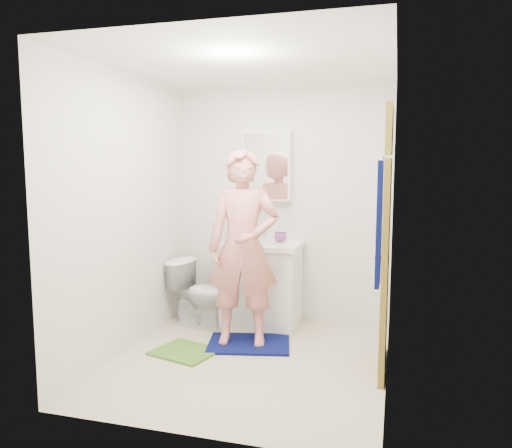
% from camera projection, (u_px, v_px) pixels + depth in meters
% --- Properties ---
extents(floor, '(2.20, 2.40, 0.02)m').
position_uv_depth(floor, '(250.00, 362.00, 4.15)').
color(floor, beige).
rests_on(floor, ground).
extents(ceiling, '(2.20, 2.40, 0.02)m').
position_uv_depth(ceiling, '(249.00, 62.00, 3.85)').
color(ceiling, white).
rests_on(ceiling, ground).
extents(wall_back, '(2.20, 0.02, 2.40)m').
position_uv_depth(wall_back, '(283.00, 205.00, 5.15)').
color(wall_back, silver).
rests_on(wall_back, ground).
extents(wall_front, '(2.20, 0.02, 2.40)m').
position_uv_depth(wall_front, '(189.00, 239.00, 2.84)').
color(wall_front, silver).
rests_on(wall_front, ground).
extents(wall_left, '(0.02, 2.40, 2.40)m').
position_uv_depth(wall_left, '(126.00, 214.00, 4.30)').
color(wall_left, silver).
rests_on(wall_left, ground).
extents(wall_right, '(0.02, 2.40, 2.40)m').
position_uv_depth(wall_right, '(393.00, 222.00, 3.70)').
color(wall_right, silver).
rests_on(wall_right, ground).
extents(vanity_cabinet, '(0.75, 0.55, 0.80)m').
position_uv_depth(vanity_cabinet, '(261.00, 286.00, 5.01)').
color(vanity_cabinet, white).
rests_on(vanity_cabinet, floor).
extents(countertop, '(0.79, 0.59, 0.05)m').
position_uv_depth(countertop, '(261.00, 245.00, 4.96)').
color(countertop, white).
rests_on(countertop, vanity_cabinet).
extents(sink_basin, '(0.40, 0.40, 0.03)m').
position_uv_depth(sink_basin, '(261.00, 243.00, 4.96)').
color(sink_basin, white).
rests_on(sink_basin, countertop).
extents(faucet, '(0.03, 0.03, 0.12)m').
position_uv_depth(faucet, '(266.00, 234.00, 5.12)').
color(faucet, silver).
rests_on(faucet, countertop).
extents(medicine_cabinet, '(0.50, 0.12, 0.70)m').
position_uv_depth(medicine_cabinet, '(267.00, 166.00, 5.08)').
color(medicine_cabinet, white).
rests_on(medicine_cabinet, wall_back).
extents(mirror_panel, '(0.46, 0.01, 0.66)m').
position_uv_depth(mirror_panel, '(265.00, 166.00, 5.02)').
color(mirror_panel, white).
rests_on(mirror_panel, wall_back).
extents(door, '(0.05, 0.80, 2.05)m').
position_uv_depth(door, '(386.00, 242.00, 3.88)').
color(door, olive).
rests_on(door, ground).
extents(door_knob, '(0.07, 0.07, 0.07)m').
position_uv_depth(door_knob, '(379.00, 258.00, 3.59)').
color(door_knob, gold).
rests_on(door_knob, door).
extents(towel, '(0.03, 0.24, 0.80)m').
position_uv_depth(towel, '(379.00, 224.00, 3.17)').
color(towel, '#080F50').
rests_on(towel, wall_right).
extents(towel_hook, '(0.06, 0.02, 0.02)m').
position_uv_depth(towel_hook, '(388.00, 157.00, 3.11)').
color(towel_hook, silver).
rests_on(towel_hook, wall_right).
extents(toilet, '(0.71, 0.50, 0.66)m').
position_uv_depth(toilet, '(202.00, 293.00, 5.02)').
color(toilet, white).
rests_on(toilet, floor).
extents(bath_mat, '(0.82, 0.66, 0.02)m').
position_uv_depth(bath_mat, '(249.00, 344.00, 4.50)').
color(bath_mat, '#080F50').
rests_on(bath_mat, floor).
extents(green_rug, '(0.61, 0.55, 0.02)m').
position_uv_depth(green_rug, '(185.00, 352.00, 4.31)').
color(green_rug, '#52822B').
rests_on(green_rug, floor).
extents(soap_dispenser, '(0.11, 0.11, 0.21)m').
position_uv_depth(soap_dispenser, '(234.00, 232.00, 4.93)').
color(soap_dispenser, '#C3745B').
rests_on(soap_dispenser, countertop).
extents(toothbrush_cup, '(0.15, 0.15, 0.10)m').
position_uv_depth(toothbrush_cup, '(281.00, 237.00, 4.96)').
color(toothbrush_cup, '#843F8C').
rests_on(toothbrush_cup, countertop).
extents(man, '(0.69, 0.52, 1.73)m').
position_uv_depth(man, '(243.00, 248.00, 4.41)').
color(man, '#E48780').
rests_on(man, bath_mat).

